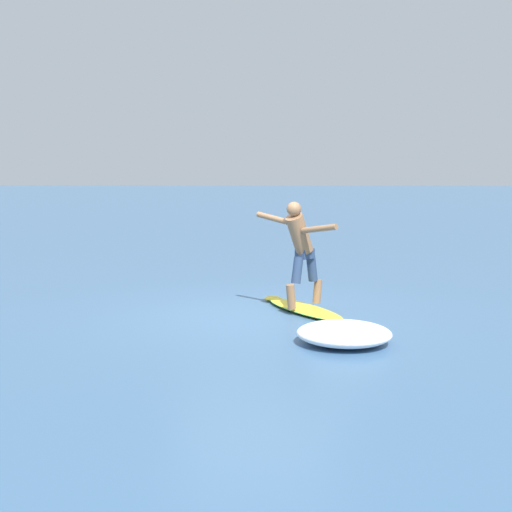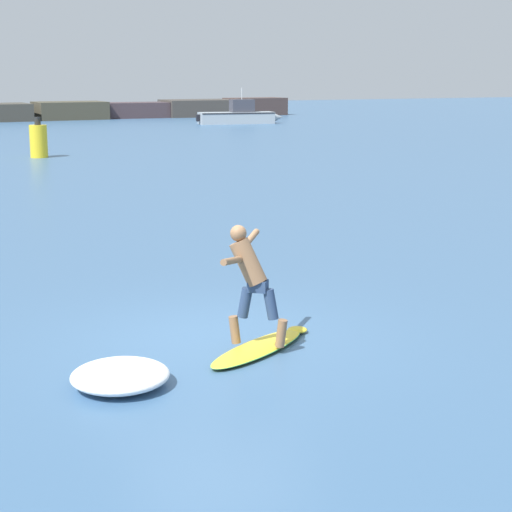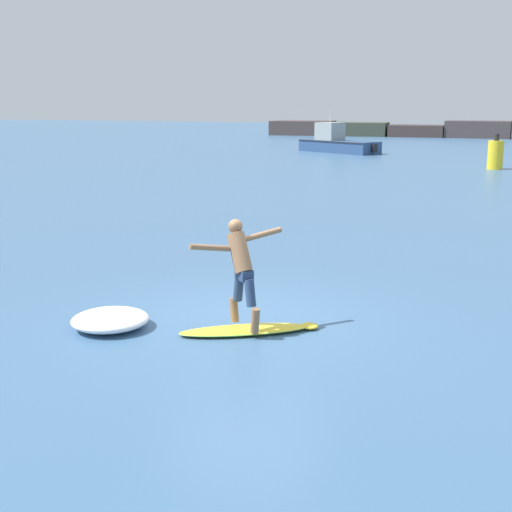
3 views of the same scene
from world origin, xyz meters
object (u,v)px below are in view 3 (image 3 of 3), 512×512
at_px(surfboard, 247,330).
at_px(fishing_boat_near_jetty, 335,143).
at_px(surfer, 241,264).
at_px(channel_marker_buoy, 495,154).

distance_m(surfboard, fishing_boat_near_jetty, 39.93).
relative_size(surfboard, fishing_boat_near_jetty, 0.32).
height_order(surfer, fishing_boat_near_jetty, fishing_boat_near_jetty).
distance_m(surfboard, surfer, 1.05).
bearing_deg(surfboard, channel_marker_buoy, 83.64).
xyz_separation_m(surfboard, fishing_boat_near_jetty, (-7.41, 39.23, 0.59)).
xyz_separation_m(surfer, fishing_boat_near_jetty, (-7.29, 39.18, -0.45)).
bearing_deg(surfer, surfboard, -23.89).
bearing_deg(surfboard, fishing_boat_near_jetty, 100.69).
xyz_separation_m(fishing_boat_near_jetty, channel_marker_buoy, (10.72, -9.54, 0.13)).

